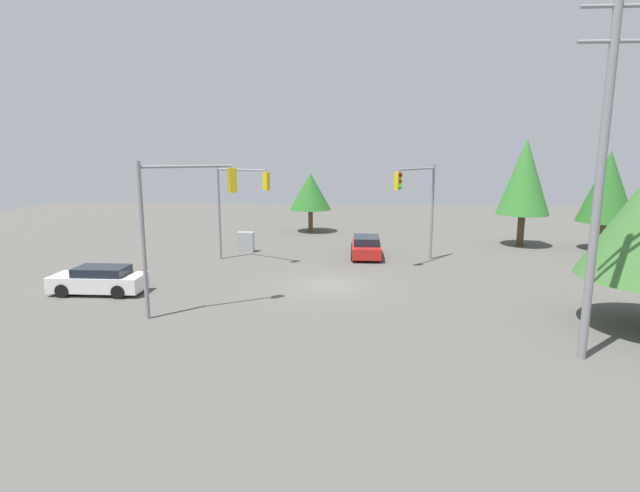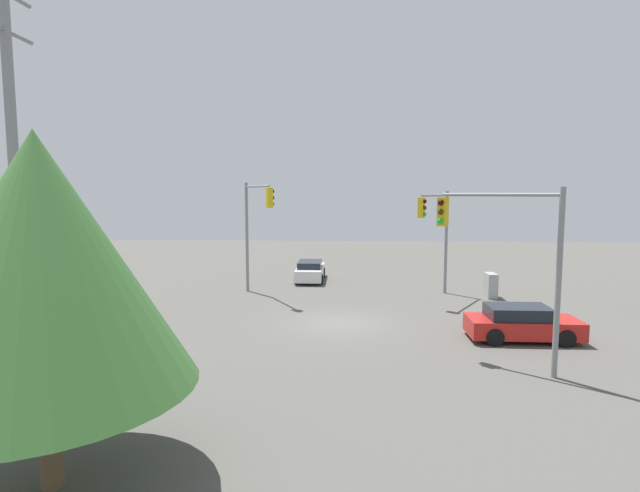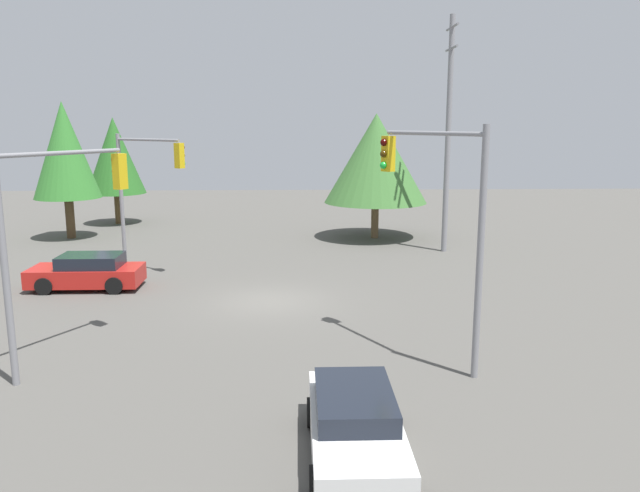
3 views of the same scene
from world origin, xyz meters
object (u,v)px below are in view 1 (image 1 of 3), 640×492
object	(u,v)px
sedan_red	(366,247)
sedan_white	(99,280)
traffic_signal_main	(238,196)
traffic_signal_cross	(180,211)
traffic_signal_aux	(419,196)
electrical_cabinet	(246,242)

from	to	relation	value
sedan_red	sedan_white	distance (m)	16.50
sedan_white	traffic_signal_main	distance (m)	9.88
traffic_signal_main	sedan_white	bearing A→B (deg)	-95.26
sedan_red	traffic_signal_main	xyz separation A→B (m)	(-8.08, -2.08, 3.50)
traffic_signal_cross	traffic_signal_main	bearing A→B (deg)	59.60
traffic_signal_main	traffic_signal_cross	size ratio (longest dim) A/B	0.92
traffic_signal_cross	traffic_signal_aux	xyz separation A→B (m)	(11.28, 10.67, -0.27)
sedan_red	traffic_signal_main	size ratio (longest dim) A/B	0.72
traffic_signal_main	traffic_signal_cross	xyz separation A→B (m)	(-0.06, -10.30, 0.32)
traffic_signal_main	traffic_signal_aux	size ratio (longest dim) A/B	0.99
sedan_white	electrical_cabinet	distance (m)	11.85
traffic_signal_main	electrical_cabinet	distance (m)	4.72
traffic_signal_aux	traffic_signal_main	bearing A→B (deg)	-49.94
sedan_red	electrical_cabinet	world-z (taller)	same
traffic_signal_aux	electrical_cabinet	world-z (taller)	traffic_signal_aux
sedan_red	traffic_signal_cross	bearing A→B (deg)	-123.33
traffic_signal_cross	traffic_signal_aux	distance (m)	15.53
traffic_signal_aux	electrical_cabinet	bearing A→B (deg)	-65.52
electrical_cabinet	sedan_white	bearing A→B (deg)	-115.08
traffic_signal_main	electrical_cabinet	world-z (taller)	traffic_signal_main
traffic_signal_cross	electrical_cabinet	size ratio (longest dim) A/B	4.70
sedan_white	traffic_signal_cross	size ratio (longest dim) A/B	0.68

